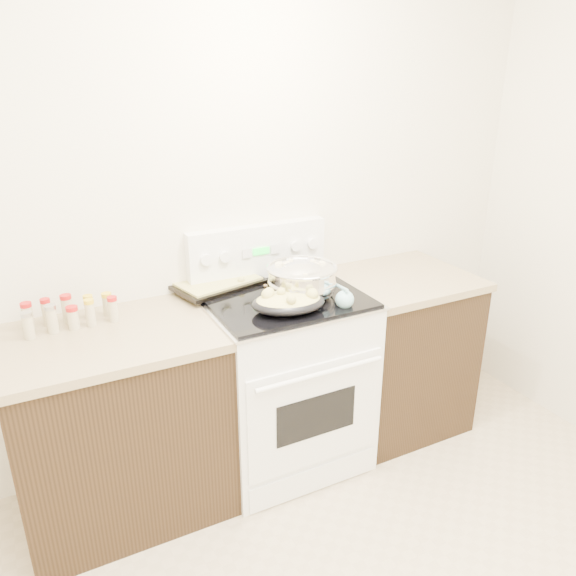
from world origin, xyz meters
TOP-DOWN VIEW (x-y plane):
  - room_shell at (0.00, 0.00)m, footprint 4.10×3.60m
  - counter_left at (-0.48, 1.43)m, footprint 0.93×0.67m
  - counter_right at (1.08, 1.43)m, footprint 0.73×0.67m
  - kitchen_range at (0.35, 1.42)m, footprint 0.78×0.73m
  - mixing_bowl at (0.43, 1.37)m, footprint 0.38×0.38m
  - roasting_pan at (0.29, 1.24)m, footprint 0.38×0.31m
  - baking_sheet at (0.11, 1.71)m, footprint 0.50×0.40m
  - wooden_spoon at (0.37, 1.43)m, footprint 0.22×0.19m
  - blue_ladle at (0.55, 1.18)m, footprint 0.11×0.29m
  - spice_jars at (-0.62, 1.59)m, footprint 0.39×0.15m

SIDE VIEW (x-z plane):
  - counter_left at x=-0.48m, z-range 0.00..0.92m
  - counter_right at x=1.08m, z-range 0.00..0.92m
  - kitchen_range at x=0.35m, z-range -0.12..1.10m
  - wooden_spoon at x=0.37m, z-range 0.93..0.98m
  - baking_sheet at x=0.11m, z-range 0.93..0.99m
  - blue_ladle at x=0.55m, z-range 0.93..1.03m
  - spice_jars at x=-0.62m, z-range 0.92..1.05m
  - roasting_pan at x=0.29m, z-range 0.94..1.05m
  - mixing_bowl at x=0.43m, z-range 0.92..1.12m
  - room_shell at x=0.00m, z-range 0.33..3.08m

